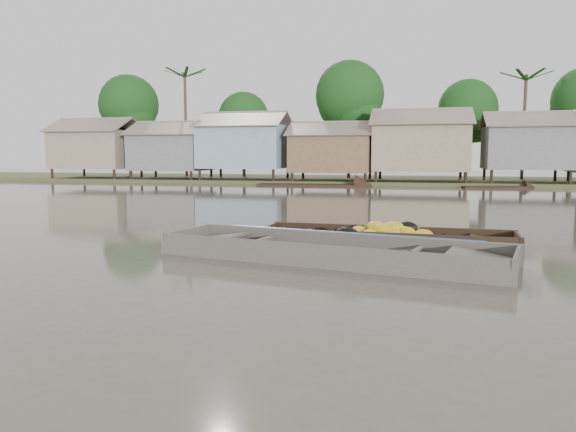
# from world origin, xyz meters

# --- Properties ---
(ground) EXTENTS (120.00, 120.00, 0.00)m
(ground) POSITION_xyz_m (0.00, 0.00, 0.00)
(ground) COLOR #4C453A
(ground) RESTS_ON ground
(riverbank) EXTENTS (120.00, 12.47, 10.22)m
(riverbank) POSITION_xyz_m (3.03, 31.86, 3.07)
(riverbank) COLOR #384723
(riverbank) RESTS_ON ground
(banana_boat) EXTENTS (6.14, 1.75, 0.83)m
(banana_boat) POSITION_xyz_m (1.50, 2.04, 0.18)
(banana_boat) COLOR black
(banana_boat) RESTS_ON ground
(viewer_boat) EXTENTS (7.76, 3.54, 0.60)m
(viewer_boat) POSITION_xyz_m (0.53, 0.07, 0.06)
(viewer_boat) COLOR #46413C
(viewer_boat) RESTS_ON ground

